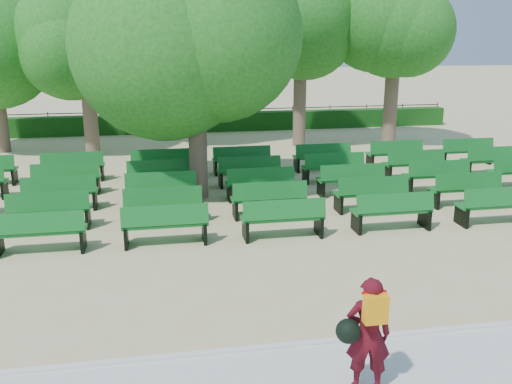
% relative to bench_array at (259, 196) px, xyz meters
% --- Properties ---
extents(ground, '(120.00, 120.00, 0.00)m').
position_rel_bench_array_xyz_m(ground, '(-0.93, -1.97, -0.10)').
color(ground, tan).
extents(curb, '(30.00, 0.12, 0.10)m').
position_rel_bench_array_xyz_m(curb, '(-0.93, -8.22, -0.05)').
color(curb, silver).
rests_on(curb, ground).
extents(hedge, '(26.00, 0.70, 0.90)m').
position_rel_bench_array_xyz_m(hedge, '(-0.93, 12.03, 0.35)').
color(hedge, '#154A14').
rests_on(hedge, ground).
extents(fence, '(26.00, 0.10, 1.02)m').
position_rel_bench_array_xyz_m(fence, '(-0.93, 12.43, -0.10)').
color(fence, black).
rests_on(fence, ground).
extents(tree_line, '(21.80, 6.80, 7.04)m').
position_rel_bench_array_xyz_m(tree_line, '(-0.93, 8.03, -0.10)').
color(tree_line, '#23711F').
rests_on(tree_line, ground).
extents(bench_array, '(2.03, 0.72, 1.27)m').
position_rel_bench_array_xyz_m(bench_array, '(0.00, 0.00, 0.00)').
color(bench_array, '#126822').
rests_on(bench_array, ground).
extents(tree_among, '(5.21, 5.21, 7.03)m').
position_rel_bench_array_xyz_m(tree_among, '(-1.73, 0.58, 4.56)').
color(tree_among, brown).
rests_on(tree_among, ground).
extents(person, '(0.83, 0.54, 1.68)m').
position_rel_bench_array_xyz_m(person, '(-0.28, -9.49, 0.82)').
color(person, '#470A14').
rests_on(person, ground).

